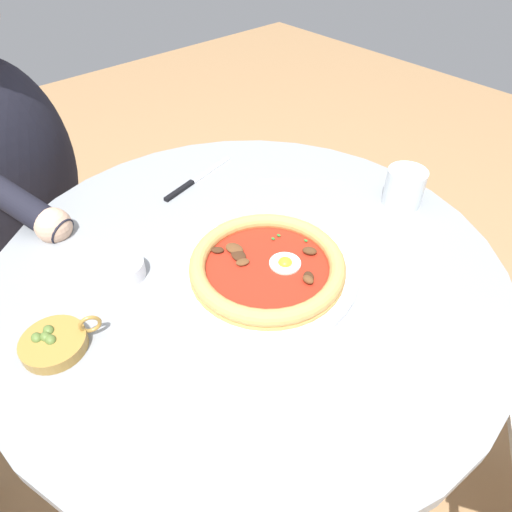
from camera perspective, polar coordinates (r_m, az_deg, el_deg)
name	(u,v)px	position (r m, az deg, el deg)	size (l,w,h in m)	color
ground_plane	(251,450)	(1.43, -0.66, -23.02)	(6.00, 6.00, 0.02)	#9E754C
dining_table	(249,323)	(0.95, -0.93, -8.38)	(0.92, 0.92, 0.73)	gray
pizza_on_plate	(267,267)	(0.79, 1.41, -1.38)	(0.31, 0.31, 0.04)	white
water_glass	(404,189)	(1.00, 17.95, 7.92)	(0.08, 0.08, 0.08)	silver
steak_knife	(189,184)	(1.03, -8.31, 8.87)	(0.06, 0.21, 0.01)	silver
ramekin_capers	(122,269)	(0.82, -16.31, -1.51)	(0.08, 0.08, 0.03)	white
olive_pan	(54,342)	(0.75, -23.86, -9.83)	(0.10, 0.12, 0.04)	olive
fork_utensil	(302,182)	(1.04, 5.71, 9.14)	(0.13, 0.13, 0.00)	#BCBCC1
diner_person	(36,234)	(1.36, -25.74, 2.45)	(0.56, 0.41, 1.16)	#282833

